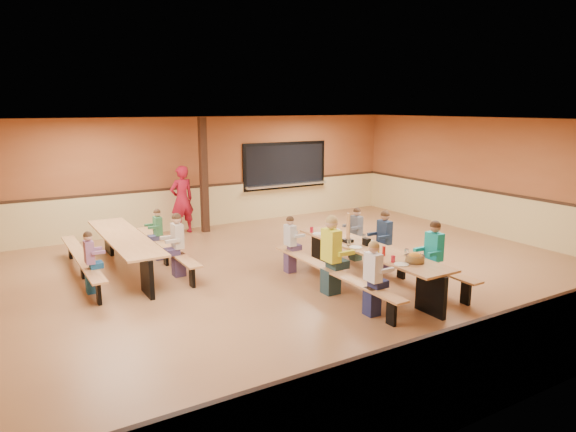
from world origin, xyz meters
TOP-DOWN VIEW (x-y plane):
  - ground at (0.00, 0.00)m, footprint 12.00×12.00m
  - room_envelope at (0.00, 0.00)m, footprint 12.04×10.04m
  - kitchen_pass_through at (2.60, 4.96)m, footprint 2.78×0.28m
  - structural_post at (-0.20, 4.40)m, footprint 0.18×0.18m
  - cafeteria_table_main at (0.79, -1.12)m, footprint 1.91×3.70m
  - cafeteria_table_second at (-2.85, 2.04)m, footprint 1.91×3.70m
  - seated_child_white_left at (-0.03, -2.22)m, footprint 0.36×0.30m
  - seated_adult_yellow at (-0.03, -1.09)m, footprint 0.46×0.38m
  - seated_child_grey_left at (-0.03, 0.31)m, footprint 0.33×0.27m
  - seated_child_teal_right at (1.62, -1.92)m, footprint 0.40×0.33m
  - seated_child_navy_right at (1.62, -0.60)m, footprint 0.38×0.31m
  - seated_child_char_right at (1.62, 0.29)m, footprint 0.33×0.27m
  - seated_child_purple_sec at (-3.68, 1.12)m, footprint 0.32×0.26m
  - seated_child_green_sec at (-2.03, 2.52)m, footprint 0.32×0.26m
  - seated_child_tan_sec at (-2.03, 1.23)m, footprint 0.38×0.31m
  - standing_woman at (-0.77, 4.55)m, footprint 0.71×0.52m
  - punch_pitcher at (0.86, 0.10)m, footprint 0.16×0.16m
  - chip_bowl at (0.85, -2.23)m, footprint 0.32×0.32m
  - napkin_dispenser at (0.85, -0.99)m, footprint 0.10×0.14m
  - condiment_mustard at (0.60, -1.59)m, footprint 0.06×0.06m
  - condiment_ketchup at (0.66, -1.68)m, footprint 0.06×0.06m
  - table_paddle at (0.68, -0.64)m, footprint 0.16×0.16m
  - place_settings at (0.79, -1.12)m, footprint 0.65×3.30m

SIDE VIEW (x-z plane):
  - ground at x=0.00m, z-range 0.00..0.00m
  - cafeteria_table_main at x=0.79m, z-range 0.16..0.90m
  - cafeteria_table_second at x=-2.85m, z-range 0.16..0.90m
  - seated_child_green_sec at x=-2.03m, z-range 0.00..1.10m
  - seated_child_purple_sec at x=-3.68m, z-range 0.00..1.11m
  - seated_child_grey_left at x=-0.03m, z-range 0.00..1.13m
  - seated_child_char_right at x=1.62m, z-range 0.00..1.14m
  - seated_child_white_left at x=-0.03m, z-range 0.00..1.20m
  - seated_child_navy_right at x=1.62m, z-range 0.00..1.23m
  - seated_child_tan_sec at x=-2.03m, z-range 0.00..1.23m
  - seated_child_teal_right at x=1.62m, z-range 0.00..1.27m
  - room_envelope at x=0.00m, z-range -0.82..2.20m
  - seated_adult_yellow at x=-0.03m, z-range 0.00..1.39m
  - place_settings at x=0.79m, z-range 0.74..0.85m
  - napkin_dispenser at x=0.85m, z-range 0.74..0.87m
  - chip_bowl at x=0.85m, z-range 0.74..0.89m
  - condiment_mustard at x=0.60m, z-range 0.74..0.91m
  - condiment_ketchup at x=0.66m, z-range 0.74..0.91m
  - punch_pitcher at x=0.86m, z-range 0.74..0.96m
  - table_paddle at x=0.68m, z-range 0.60..1.16m
  - standing_woman at x=-0.77m, z-range 0.00..1.78m
  - kitchen_pass_through at x=2.60m, z-range 0.80..2.18m
  - structural_post at x=-0.20m, z-range 0.00..3.00m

